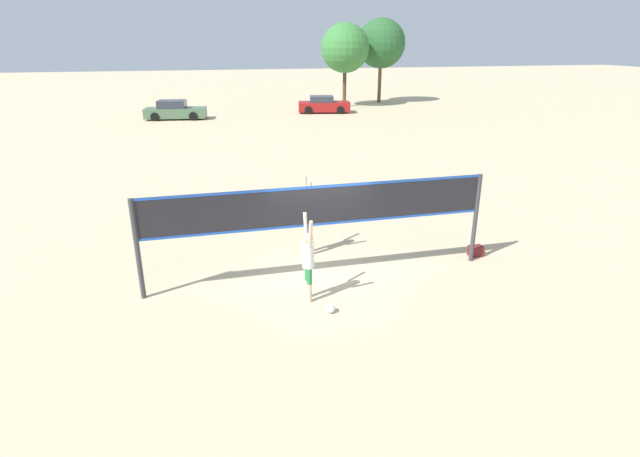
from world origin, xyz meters
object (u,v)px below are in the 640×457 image
(player_blocker, at_px, (308,215))
(volleyball, at_px, (330,308))
(volleyball_net, at_px, (320,213))
(tree_right_cluster, at_px, (381,44))
(player_spiker, at_px, (308,257))
(parked_car_mid, at_px, (324,105))
(parked_car_near, at_px, (175,111))
(tree_left_cluster, at_px, (345,48))
(gear_bag, at_px, (476,251))

(player_blocker, height_order, volleyball, player_blocker)
(volleyball_net, bearing_deg, tree_right_cluster, 67.15)
(volleyball_net, distance_m, tree_right_cluster, 39.48)
(player_spiker, bearing_deg, parked_car_mid, -15.36)
(volleyball_net, distance_m, player_blocker, 1.67)
(parked_car_near, bearing_deg, tree_left_cluster, 24.79)
(volleyball_net, xyz_separation_m, gear_bag, (4.60, 0.26, -1.61))
(volleyball_net, distance_m, parked_car_mid, 31.37)
(player_blocker, relative_size, volleyball, 10.41)
(player_blocker, bearing_deg, volleyball, -4.58)
(gear_bag, bearing_deg, volleyball_net, -176.79)
(volleyball_net, relative_size, gear_bag, 22.57)
(volleyball, bearing_deg, tree_right_cluster, 67.83)
(volleyball_net, xyz_separation_m, player_blocker, (0.05, 1.56, -0.58))
(player_spiker, relative_size, parked_car_near, 0.43)
(parked_car_mid, xyz_separation_m, tree_left_cluster, (2.95, 3.71, 4.47))
(volleyball_net, distance_m, tree_left_cluster, 35.90)
(tree_right_cluster, bearing_deg, volleyball, -112.17)
(player_spiker, distance_m, player_blocker, 2.69)
(volleyball_net, height_order, tree_left_cluster, tree_left_cluster)
(tree_left_cluster, bearing_deg, tree_right_cluster, 27.57)
(parked_car_mid, bearing_deg, player_spiker, -93.33)
(volleyball, xyz_separation_m, tree_left_cluster, (11.23, 35.77, 4.99))
(parked_car_mid, bearing_deg, gear_bag, -84.55)
(player_spiker, distance_m, gear_bag, 5.40)
(parked_car_near, bearing_deg, player_spiker, -75.44)
(player_spiker, relative_size, parked_car_mid, 0.45)
(volleyball, height_order, gear_bag, gear_bag)
(player_blocker, height_order, tree_left_cluster, tree_left_cluster)
(volleyball, xyz_separation_m, tree_right_cluster, (15.48, 37.98, 5.35))
(player_blocker, distance_m, gear_bag, 4.84)
(player_spiker, relative_size, tree_right_cluster, 0.27)
(parked_car_mid, bearing_deg, parked_car_near, -164.26)
(volleyball, bearing_deg, player_spiker, 115.45)
(parked_car_near, height_order, tree_right_cluster, tree_right_cluster)
(volleyball_net, xyz_separation_m, parked_car_near, (-4.00, 29.51, -1.12))
(volleyball_net, relative_size, player_blocker, 3.92)
(volleyball_net, height_order, player_blocker, volleyball_net)
(tree_left_cluster, bearing_deg, volleyball, -107.43)
(player_blocker, height_order, tree_right_cluster, tree_right_cluster)
(player_blocker, xyz_separation_m, gear_bag, (4.55, -1.30, -1.03))
(gear_bag, bearing_deg, tree_left_cluster, 79.24)
(volleyball_net, bearing_deg, player_spiker, -117.31)
(player_blocker, bearing_deg, gear_bag, 74.00)
(volleyball, xyz_separation_m, gear_bag, (4.81, 2.02, 0.04))
(volleyball_net, height_order, parked_car_near, volleyball_net)
(player_blocker, xyz_separation_m, parked_car_mid, (8.01, 28.73, -0.55))
(player_spiker, distance_m, volleyball, 1.25)
(player_spiker, distance_m, parked_car_mid, 32.51)
(player_blocker, bearing_deg, volleyball_net, -1.95)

